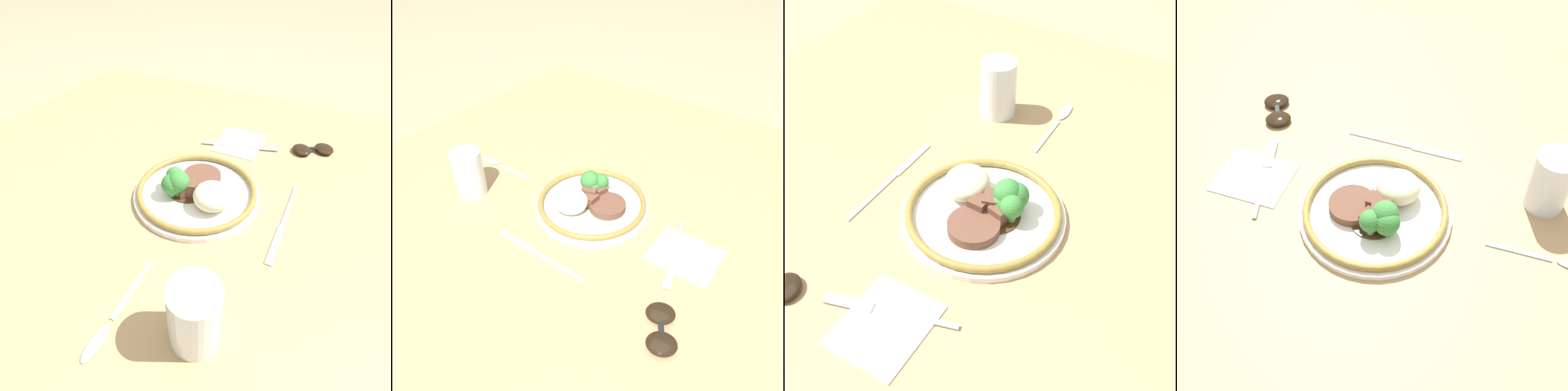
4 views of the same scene
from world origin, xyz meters
TOP-DOWN VIEW (x-y plane):
  - ground_plane at (0.00, 0.00)m, footprint 8.00×8.00m
  - dining_table at (0.00, 0.00)m, footprint 1.13×1.23m
  - napkin at (-0.26, 0.01)m, footprint 0.13×0.11m
  - plate at (-0.03, 0.00)m, footprint 0.25×0.25m
  - juice_glass at (0.21, 0.12)m, footprint 0.07×0.07m
  - fork at (-0.25, 0.03)m, footprint 0.06×0.18m
  - knife at (-0.04, 0.17)m, footprint 0.21×0.01m
  - spoon at (0.26, 0.01)m, footprint 0.16×0.02m
  - sunglasses at (-0.30, 0.18)m, footprint 0.09×0.11m

SIDE VIEW (x-z plane):
  - ground_plane at x=0.00m, z-range 0.00..0.00m
  - dining_table at x=0.00m, z-range 0.00..0.04m
  - napkin at x=-0.26m, z-range 0.04..0.04m
  - knife at x=-0.04m, z-range 0.04..0.04m
  - spoon at x=0.26m, z-range 0.04..0.04m
  - fork at x=-0.25m, z-range 0.04..0.04m
  - sunglasses at x=-0.30m, z-range 0.04..0.05m
  - plate at x=-0.03m, z-range 0.02..0.09m
  - juice_glass at x=0.21m, z-range 0.03..0.14m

